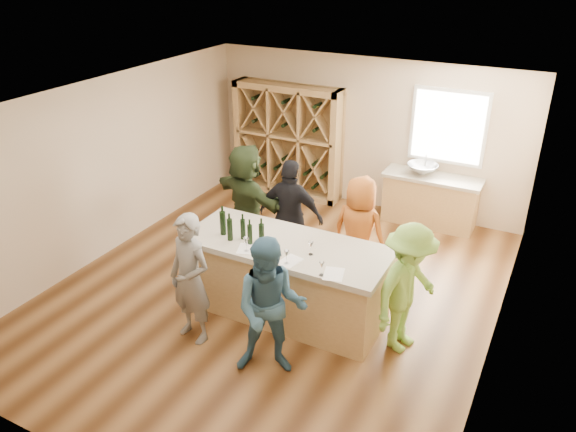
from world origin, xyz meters
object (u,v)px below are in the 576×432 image
at_px(tasting_counter_base, 287,281).
at_px(person_near_left, 190,279).
at_px(wine_bottle_d, 250,234).
at_px(wine_bottle_e, 262,234).
at_px(wine_bottle_a, 223,223).
at_px(sink, 422,169).
at_px(wine_rack, 288,141).
at_px(wine_bottle_c, 243,229).
at_px(person_server, 407,289).
at_px(person_far_mid, 291,216).
at_px(person_near_right, 271,308).
at_px(person_far_right, 359,232).
at_px(person_far_left, 247,201).
at_px(wine_bottle_b, 230,230).

height_order(tasting_counter_base, person_near_left, person_near_left).
relative_size(wine_bottle_d, wine_bottle_e, 0.92).
bearing_deg(wine_bottle_a, sink, 65.93).
xyz_separation_m(wine_rack, wine_bottle_c, (1.32, -3.81, 0.12)).
bearing_deg(wine_bottle_c, person_server, 4.73).
xyz_separation_m(wine_bottle_c, person_far_mid, (0.06, 1.26, -0.34)).
bearing_deg(wine_rack, sink, -1.49).
height_order(wine_bottle_a, wine_bottle_d, wine_bottle_a).
distance_m(tasting_counter_base, wine_bottle_c, 0.93).
xyz_separation_m(wine_bottle_c, wine_bottle_d, (0.15, -0.08, -0.00)).
distance_m(wine_bottle_d, person_far_mid, 1.39).
distance_m(wine_bottle_c, wine_bottle_e, 0.30).
distance_m(tasting_counter_base, person_near_right, 1.21).
relative_size(sink, wine_bottle_a, 1.65).
bearing_deg(person_far_right, wine_bottle_e, 63.07).
relative_size(person_server, person_far_right, 1.01).
xyz_separation_m(wine_rack, wine_bottle_e, (1.62, -3.84, 0.13)).
distance_m(wine_bottle_e, person_near_right, 1.17).
relative_size(wine_rack, person_far_mid, 1.25).
distance_m(wine_rack, wine_bottle_e, 4.17).
bearing_deg(person_far_left, wine_bottle_a, 128.18).
bearing_deg(wine_bottle_b, wine_bottle_d, 5.45).
bearing_deg(wine_bottle_d, wine_bottle_a, 171.89).
distance_m(sink, person_near_left, 4.89).
bearing_deg(wine_bottle_d, person_far_mid, 93.93).
bearing_deg(person_far_left, wine_bottle_e, 147.08).
bearing_deg(wine_bottle_d, person_far_right, 54.48).
relative_size(wine_bottle_a, wine_bottle_b, 1.10).
relative_size(wine_rack, sink, 4.06).
bearing_deg(person_near_left, person_near_right, 6.50).
bearing_deg(person_far_mid, wine_bottle_c, 85.37).
xyz_separation_m(person_server, person_far_right, (-1.05, 1.12, -0.01)).
distance_m(wine_bottle_a, wine_bottle_e, 0.60).
xyz_separation_m(wine_bottle_b, person_near_left, (-0.11, -0.76, -0.37)).
height_order(person_far_right, person_far_left, person_far_left).
height_order(wine_bottle_b, person_far_mid, person_far_mid).
bearing_deg(sink, person_server, -77.21).
xyz_separation_m(wine_bottle_b, wine_bottle_c, (0.13, 0.11, -0.01)).
relative_size(wine_bottle_b, person_near_left, 0.17).
bearing_deg(person_far_left, sink, -112.39).
distance_m(sink, person_far_right, 2.46).
bearing_deg(wine_bottle_a, person_far_right, 42.42).
distance_m(person_far_mid, person_far_left, 0.83).
relative_size(wine_rack, wine_bottle_a, 6.69).
xyz_separation_m(wine_bottle_a, wine_bottle_c, (0.30, 0.02, -0.03)).
relative_size(wine_bottle_a, person_server, 0.19).
bearing_deg(person_near_right, wine_bottle_e, 101.31).
distance_m(wine_bottle_a, wine_bottle_c, 0.30).
relative_size(wine_bottle_d, person_near_left, 0.16).
bearing_deg(person_server, sink, 29.69).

